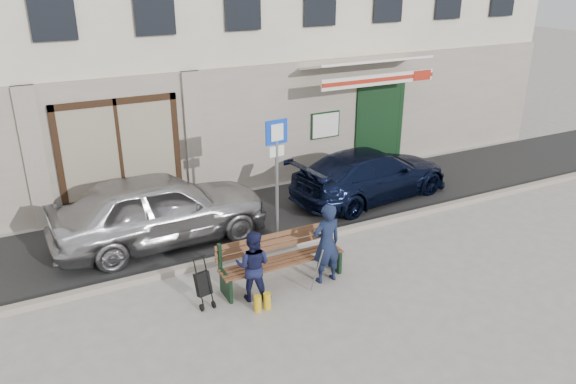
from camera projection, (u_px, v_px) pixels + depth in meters
ground at (349, 273)px, 10.84m from camera, size 80.00×80.00×0.00m
asphalt_lane at (278, 213)px, 13.39m from camera, size 60.00×3.20×0.01m
curb at (311, 238)px, 12.05m from camera, size 60.00×0.18×0.12m
car_silver at (160, 208)px, 11.78m from camera, size 4.56×1.95×1.54m
car_navy at (371, 174)px, 14.09m from camera, size 4.52×2.30×1.26m
parking_sign at (277, 162)px, 11.35m from camera, size 0.50×0.10×2.69m
bench at (280, 261)px, 10.35m from camera, size 2.40×1.17×0.98m
man at (326, 243)px, 10.29m from camera, size 0.58×0.39×1.56m
woman at (253, 266)px, 9.78m from camera, size 0.81×0.78×1.32m
stroller at (203, 285)px, 9.69m from camera, size 0.29×0.39×0.89m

